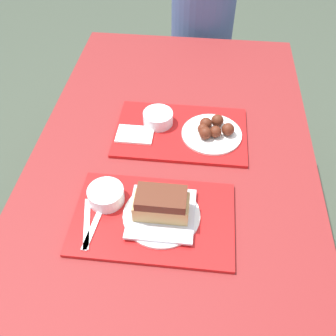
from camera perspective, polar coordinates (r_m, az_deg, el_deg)
ground_plane at (r=1.81m, az=0.31°, el=-15.63°), size 12.00×12.00×0.00m
picnic_table at (r=1.27m, az=0.43°, el=-2.30°), size 0.94×1.68×0.73m
picnic_bench_far at (r=2.24m, az=3.26°, el=14.47°), size 0.89×0.28×0.47m
tray_near at (r=1.07m, az=-2.21°, el=-7.65°), size 0.46×0.29×0.01m
tray_far at (r=1.32m, az=1.98°, el=5.49°), size 0.46×0.29×0.01m
bowl_coleslaw_near at (r=1.10m, az=-9.44°, el=-4.00°), size 0.11×0.11×0.05m
brisket_sandwich_plate at (r=1.04m, az=-1.01°, el=-6.16°), size 0.22×0.22×0.10m
plastic_fork_near at (r=1.08m, az=-12.25°, el=-8.24°), size 0.05×0.17×0.00m
plastic_knife_near at (r=1.07m, az=-11.11°, el=-8.38°), size 0.03×0.17×0.00m
condiment_packet at (r=1.11m, az=-2.30°, el=-4.56°), size 0.04×0.03×0.01m
bowl_coleslaw_far at (r=1.33m, az=-1.52°, el=7.73°), size 0.11×0.11×0.05m
wings_plate_far at (r=1.30m, az=6.80°, el=5.71°), size 0.21×0.21×0.05m
napkin_far at (r=1.30m, az=-5.07°, el=5.10°), size 0.13×0.09×0.01m
person_seated_across at (r=2.06m, az=5.43°, el=23.33°), size 0.32×0.32×0.73m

